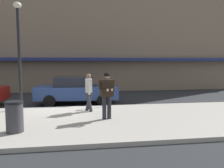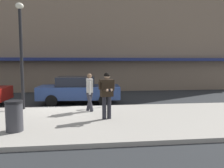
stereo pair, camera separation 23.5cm
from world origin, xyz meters
name	(u,v)px [view 1 (the left image)]	position (x,y,z in m)	size (l,w,h in m)	color
ground_plane	(62,108)	(0.00, 0.00, 0.00)	(80.00, 80.00, 0.00)	#2B2D30
sidewalk	(83,121)	(1.00, -2.85, 0.07)	(32.00, 5.30, 0.14)	#A8A399
curb_paint_line	(82,108)	(1.00, 0.05, 0.00)	(28.00, 0.12, 0.01)	silver
storefront_facade	(80,19)	(1.00, 8.49, 6.16)	(28.00, 4.70, 12.35)	#84705B
parked_sedan_mid	(77,90)	(0.73, 1.20, 0.79)	(4.58, 2.10, 1.54)	navy
man_texting_on_phone	(107,91)	(1.93, -2.94, 1.25)	(0.64, 0.63, 1.81)	#23232B
pedestrian_in_light_coat	(89,90)	(1.30, -1.47, 1.11)	(0.33, 0.60, 1.70)	#33333D
street_lamp_post	(19,45)	(-1.80, -0.65, 3.14)	(0.36, 0.36, 4.88)	black
parking_meter	(103,90)	(2.02, -0.60, 0.97)	(0.12, 0.18, 1.27)	#4C4C51
trash_bin	(15,117)	(-1.12, -4.12, 0.63)	(0.55, 0.55, 0.98)	#38383D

